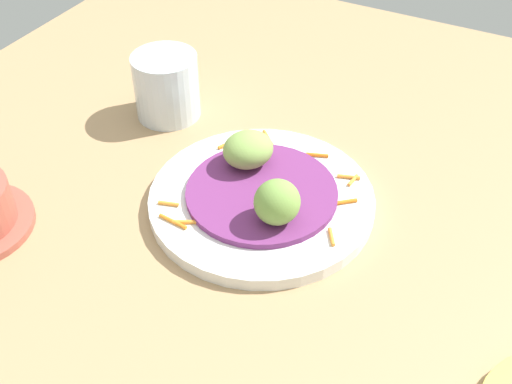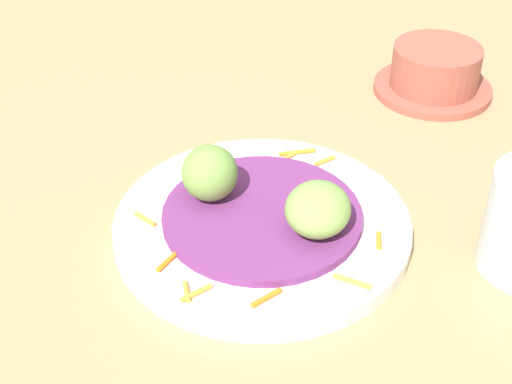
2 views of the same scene
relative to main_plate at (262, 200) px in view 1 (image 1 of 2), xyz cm
name	(u,v)px [view 1 (image 1 of 2)]	position (x,y,z in cm)	size (l,w,h in cm)	color
table_surface	(294,257)	(-5.90, 4.39, -1.72)	(110.00, 110.00, 2.00)	tan
main_plate	(262,200)	(0.00, 0.00, 0.00)	(23.70, 23.70, 1.43)	white
cabbage_bed	(262,192)	(0.00, 0.00, 1.06)	(15.89, 15.89, 0.69)	#702D6B
carrot_garnish	(268,188)	(-0.27, -1.03, 0.92)	(18.49, 18.34, 0.40)	orange
guac_scoop_left	(248,149)	(3.33, -3.25, 3.30)	(4.99, 5.56, 3.78)	#84A851
guac_scoop_center	(277,202)	(-3.33, 3.25, 3.69)	(4.50, 4.58, 4.57)	#759E47
water_glass	(167,86)	(18.18, -9.81, 3.32)	(7.96, 7.96, 8.06)	silver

